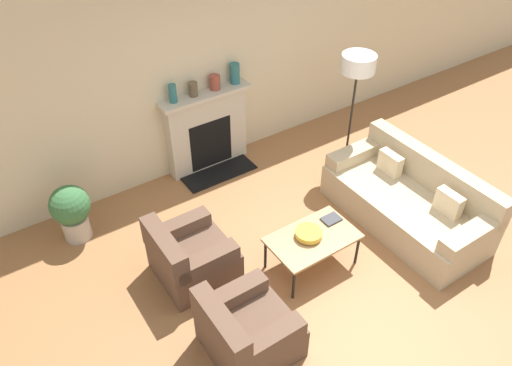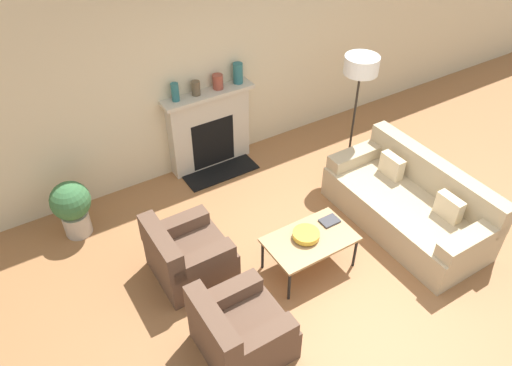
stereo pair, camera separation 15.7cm
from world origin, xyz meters
name	(u,v)px [view 1 (the left image)]	position (x,y,z in m)	size (l,w,h in m)	color
ground_plane	(328,286)	(0.00, 0.00, 0.00)	(18.00, 18.00, 0.00)	#99663D
wall_back	(195,68)	(0.00, 2.81, 1.45)	(18.00, 0.06, 2.90)	beige
fireplace	(207,131)	(0.03, 2.66, 0.56)	(1.27, 0.59, 1.15)	beige
couch	(409,201)	(1.49, 0.29, 0.30)	(0.97, 2.02, 0.82)	tan
armchair_near	(246,331)	(-1.15, -0.15, 0.28)	(0.80, 0.79, 0.74)	brown
armchair_far	(190,257)	(-1.15, 0.97, 0.28)	(0.80, 0.79, 0.74)	brown
coffee_table	(313,239)	(0.04, 0.35, 0.41)	(0.97, 0.60, 0.44)	tan
bowl	(308,234)	(0.00, 0.39, 0.49)	(0.30, 0.30, 0.08)	gold
book	(331,219)	(0.38, 0.45, 0.46)	(0.21, 0.16, 0.02)	#38383D
floor_lamp	(357,73)	(1.59, 1.53, 1.47)	(0.43, 0.43, 1.71)	black
mantel_vase_left	(173,93)	(-0.40, 2.68, 1.27)	(0.10, 0.10, 0.24)	#28666B
mantel_vase_center_left	(193,89)	(-0.12, 2.68, 1.24)	(0.11, 0.11, 0.19)	brown
mantel_vase_center_right	(215,82)	(0.20, 2.68, 1.24)	(0.14, 0.14, 0.19)	brown
mantel_vase_right	(235,73)	(0.51, 2.68, 1.29)	(0.13, 0.13, 0.28)	#28666B
potted_plant	(71,210)	(-2.00, 2.27, 0.42)	(0.47, 0.47, 0.74)	#B2A899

